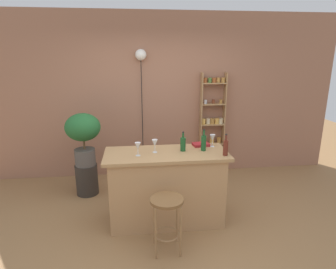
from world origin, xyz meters
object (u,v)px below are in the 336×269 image
at_px(plant_stool, 87,179).
at_px(bottle_wine_red, 204,143).
at_px(bar_stool, 167,212).
at_px(pendant_globe_light, 141,58).
at_px(bottle_vinegar, 226,147).
at_px(wine_glass_center, 155,143).
at_px(potted_plant, 83,133).
at_px(cookbook, 201,144).
at_px(wine_glass_left, 212,138).
at_px(spice_shelf, 212,124).
at_px(bottle_sauce_amber, 183,144).
at_px(wine_glass_right, 138,146).

relative_size(plant_stool, bottle_wine_red, 1.72).
relative_size(bar_stool, pendant_globe_light, 0.29).
distance_m(bottle_wine_red, bottle_vinegar, 0.30).
height_order(plant_stool, pendant_globe_light, pendant_globe_light).
bearing_deg(wine_glass_center, plant_stool, 139.33).
bearing_deg(bottle_vinegar, wine_glass_center, 166.12).
bearing_deg(potted_plant, cookbook, -22.36).
bearing_deg(wine_glass_center, wine_glass_left, 10.26).
distance_m(spice_shelf, potted_plant, 2.22).
bearing_deg(pendant_globe_light, wine_glass_left, -57.69).
height_order(bar_stool, pendant_globe_light, pendant_globe_light).
bearing_deg(pendant_globe_light, bottle_sauce_amber, -72.90).
distance_m(bar_stool, potted_plant, 1.91).
bearing_deg(potted_plant, bottle_sauce_amber, -31.92).
bearing_deg(bottle_wine_red, cookbook, 86.23).
height_order(spice_shelf, bottle_sauce_amber, spice_shelf).
bearing_deg(bottle_vinegar, plant_stool, 149.81).
bearing_deg(wine_glass_center, bar_stool, -83.07).
relative_size(potted_plant, wine_glass_left, 4.88).
bearing_deg(plant_stool, wine_glass_right, -50.38).
height_order(plant_stool, wine_glass_left, wine_glass_left).
bearing_deg(bottle_sauce_amber, spice_shelf, 62.10).
height_order(spice_shelf, bottle_wine_red, spice_shelf).
distance_m(wine_glass_left, cookbook, 0.18).
bearing_deg(cookbook, bottle_wine_red, -101.49).
xyz_separation_m(wine_glass_right, cookbook, (0.83, 0.29, -0.10)).
height_order(bar_stool, bottle_sauce_amber, bottle_sauce_amber).
bearing_deg(pendant_globe_light, bottle_vinegar, -61.37).
bearing_deg(potted_plant, wine_glass_center, -40.67).
bearing_deg(cookbook, wine_glass_right, -168.62).
height_order(potted_plant, bottle_sauce_amber, potted_plant).
height_order(spice_shelf, plant_stool, spice_shelf).
bearing_deg(cookbook, potted_plant, 149.92).
relative_size(wine_glass_right, cookbook, 0.78).
bearing_deg(bottle_wine_red, wine_glass_center, 179.84).
bearing_deg(wine_glass_center, spice_shelf, 52.67).
xyz_separation_m(wine_glass_left, cookbook, (-0.14, 0.05, -0.10)).
bearing_deg(wine_glass_center, cookbook, 17.09).
distance_m(wine_glass_center, wine_glass_right, 0.23).
bearing_deg(cookbook, bottle_vinegar, -70.26).
bearing_deg(pendant_globe_light, spice_shelf, -1.58).
bearing_deg(wine_glass_left, wine_glass_right, -166.42).
height_order(potted_plant, wine_glass_right, potted_plant).
distance_m(wine_glass_right, cookbook, 0.89).
xyz_separation_m(bottle_vinegar, wine_glass_center, (-0.83, 0.21, 0.02)).
bearing_deg(spice_shelf, bottle_wine_red, -109.21).
bearing_deg(bar_stool, plant_stool, 125.90).
relative_size(plant_stool, cookbook, 2.28).
height_order(bottle_sauce_amber, wine_glass_left, bottle_sauce_amber).
xyz_separation_m(spice_shelf, potted_plant, (-2.13, -0.62, 0.07)).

